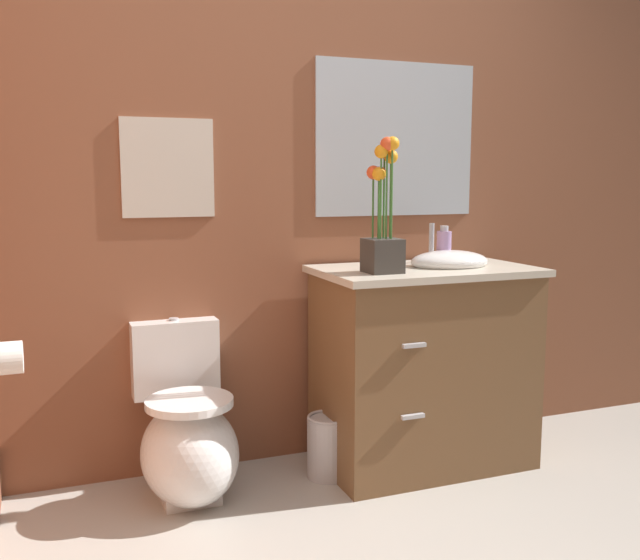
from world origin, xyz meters
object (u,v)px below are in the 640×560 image
(wall_poster, at_px, (168,168))
(wall_mirror, at_px, (396,139))
(toilet, at_px, (187,439))
(toilet_paper_roll, at_px, (5,358))
(trash_bin, at_px, (327,446))
(vanity_cabinet, at_px, (424,364))
(flower_vase, at_px, (383,222))
(soap_bottle, at_px, (444,247))

(wall_poster, bearing_deg, wall_mirror, 0.00)
(toilet, xyz_separation_m, toilet_paper_roll, (-0.63, -0.20, 0.44))
(wall_mirror, bearing_deg, trash_bin, -147.86)
(wall_mirror, bearing_deg, wall_poster, 180.00)
(vanity_cabinet, distance_m, wall_mirror, 1.04)
(flower_vase, height_order, trash_bin, flower_vase)
(vanity_cabinet, xyz_separation_m, trash_bin, (-0.46, 0.01, -0.32))
(toilet, distance_m, wall_poster, 1.10)
(toilet, xyz_separation_m, soap_bottle, (1.18, 0.03, 0.72))
(trash_bin, xyz_separation_m, wall_mirror, (0.46, 0.29, 1.31))
(toilet, height_order, vanity_cabinet, vanity_cabinet)
(flower_vase, xyz_separation_m, wall_poster, (-0.80, 0.38, 0.22))
(toilet, bearing_deg, flower_vase, -8.03)
(wall_poster, bearing_deg, vanity_cabinet, -15.59)
(trash_bin, bearing_deg, vanity_cabinet, -0.79)
(flower_vase, bearing_deg, toilet, 171.97)
(toilet_paper_roll, bearing_deg, toilet, 17.28)
(trash_bin, relative_size, toilet_paper_roll, 2.47)
(soap_bottle, distance_m, wall_poster, 1.25)
(vanity_cabinet, height_order, soap_bottle, vanity_cabinet)
(vanity_cabinet, distance_m, soap_bottle, 0.53)
(wall_poster, height_order, toilet_paper_roll, wall_poster)
(wall_mirror, bearing_deg, flower_vase, -123.55)
(vanity_cabinet, bearing_deg, wall_mirror, 90.51)
(soap_bottle, xyz_separation_m, trash_bin, (-0.58, -0.05, -0.83))
(vanity_cabinet, height_order, wall_mirror, wall_mirror)
(flower_vase, distance_m, wall_mirror, 0.58)
(flower_vase, height_order, toilet_paper_roll, flower_vase)
(toilet, relative_size, trash_bin, 2.54)
(soap_bottle, xyz_separation_m, toilet_paper_roll, (-1.81, -0.23, -0.29))
(toilet, distance_m, wall_mirror, 1.62)
(toilet_paper_roll, bearing_deg, trash_bin, 8.19)
(soap_bottle, height_order, toilet_paper_roll, soap_bottle)
(wall_mirror, bearing_deg, toilet, -165.72)
(wall_mirror, bearing_deg, soap_bottle, -62.34)
(toilet_paper_roll, bearing_deg, wall_mirror, 15.42)
(trash_bin, height_order, toilet_paper_roll, toilet_paper_roll)
(flower_vase, xyz_separation_m, wall_mirror, (0.25, 0.38, 0.36))
(vanity_cabinet, relative_size, soap_bottle, 6.13)
(toilet_paper_roll, bearing_deg, soap_bottle, 7.17)
(flower_vase, xyz_separation_m, toilet_paper_roll, (-1.43, -0.08, -0.41))
(toilet, relative_size, vanity_cabinet, 0.65)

